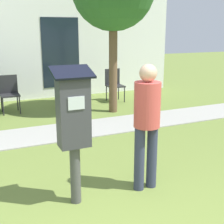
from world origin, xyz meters
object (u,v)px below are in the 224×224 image
at_px(outdoor_chair_left, 9,91).
at_px(outdoor_chair_middle, 67,87).
at_px(parking_meter, 74,119).
at_px(person_standing, 147,118).
at_px(outdoor_chair_right, 114,82).

xyz_separation_m(outdoor_chair_left, outdoor_chair_middle, (1.42, -0.09, 0.00)).
relative_size(parking_meter, person_standing, 1.01).
bearing_deg(outdoor_chair_left, outdoor_chair_middle, -7.85).
distance_m(person_standing, outdoor_chair_left, 4.79).
height_order(parking_meter, person_standing, parking_meter).
xyz_separation_m(outdoor_chair_middle, outdoor_chair_right, (1.42, 0.17, 0.00)).
height_order(parking_meter, outdoor_chair_left, parking_meter).
bearing_deg(outdoor_chair_middle, person_standing, -78.73).
bearing_deg(outdoor_chair_right, outdoor_chair_middle, -166.78).
relative_size(parking_meter, outdoor_chair_right, 1.77).
bearing_deg(parking_meter, outdoor_chair_middle, 74.82).
distance_m(parking_meter, outdoor_chair_left, 4.64).
distance_m(person_standing, outdoor_chair_right, 5.05).
bearing_deg(person_standing, outdoor_chair_middle, 47.13).
xyz_separation_m(parking_meter, person_standing, (0.91, -0.03, -0.09)).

